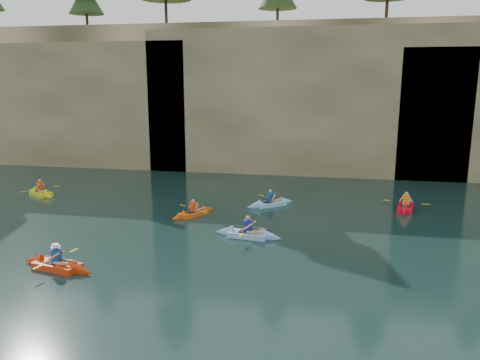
% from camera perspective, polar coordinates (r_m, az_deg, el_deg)
% --- Properties ---
extents(ground, '(160.00, 160.00, 0.00)m').
position_cam_1_polar(ground, '(16.16, -5.74, -14.55)').
color(ground, black).
rests_on(ground, ground).
extents(cliff, '(70.00, 16.00, 12.00)m').
position_cam_1_polar(cliff, '(44.02, 5.56, 10.48)').
color(cliff, tan).
rests_on(cliff, ground).
extents(cliff_slab_west, '(26.00, 2.40, 10.56)m').
position_cam_1_polar(cliff_slab_west, '(43.80, -22.91, 8.64)').
color(cliff_slab_west, tan).
rests_on(cliff_slab_west, ground).
extents(cliff_slab_center, '(24.00, 2.40, 11.40)m').
position_cam_1_polar(cliff_slab_center, '(36.49, 7.56, 9.63)').
color(cliff_slab_center, tan).
rests_on(cliff_slab_center, ground).
extents(sea_cave_west, '(4.50, 1.00, 4.00)m').
position_cam_1_polar(sea_cave_west, '(42.45, -20.78, 4.27)').
color(sea_cave_west, black).
rests_on(sea_cave_west, ground).
extents(sea_cave_center, '(3.50, 1.00, 3.20)m').
position_cam_1_polar(sea_cave_center, '(37.12, -1.97, 3.40)').
color(sea_cave_center, black).
rests_on(sea_cave_center, ground).
extents(sea_cave_east, '(5.00, 1.00, 4.50)m').
position_cam_1_polar(sea_cave_east, '(36.54, 19.99, 3.57)').
color(sea_cave_east, black).
rests_on(sea_cave_east, ground).
extents(main_kayaker, '(3.48, 2.28, 1.26)m').
position_cam_1_polar(main_kayaker, '(19.85, -21.40, -9.61)').
color(main_kayaker, red).
rests_on(main_kayaker, ground).
extents(kayaker_orange, '(2.19, 2.86, 1.13)m').
position_cam_1_polar(kayaker_orange, '(25.62, -5.72, -4.00)').
color(kayaker_orange, '#F05B0F').
rests_on(kayaker_orange, ground).
extents(kayaker_ltblue_near, '(3.34, 2.52, 1.29)m').
position_cam_1_polar(kayaker_ltblue_near, '(22.06, 0.96, -6.58)').
color(kayaker_ltblue_near, '#88B7E4').
rests_on(kayaker_ltblue_near, ground).
extents(kayaker_red_far, '(2.48, 3.57, 1.28)m').
position_cam_1_polar(kayaker_red_far, '(28.23, 19.52, -3.10)').
color(kayaker_red_far, red).
rests_on(kayaker_red_far, ground).
extents(kayaker_yellow, '(3.06, 2.33, 1.29)m').
position_cam_1_polar(kayaker_yellow, '(32.50, -23.11, -1.43)').
color(kayaker_yellow, yellow).
rests_on(kayaker_yellow, ground).
extents(kayaker_ltblue_mid, '(2.91, 2.56, 1.20)m').
position_cam_1_polar(kayaker_ltblue_mid, '(27.45, 3.72, -2.85)').
color(kayaker_ltblue_mid, '#8FD7F0').
rests_on(kayaker_ltblue_mid, ground).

